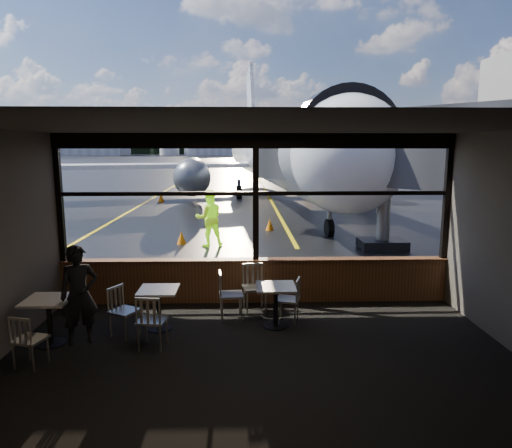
{
  "coord_description": "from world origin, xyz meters",
  "views": [
    {
      "loc": [
        -0.28,
        -9.23,
        3.22
      ],
      "look_at": [
        0.04,
        1.0,
        1.5
      ],
      "focal_mm": 32.0,
      "sensor_mm": 36.0,
      "label": 1
    }
  ],
  "objects_px": {
    "jet_bridge": "(361,175)",
    "chair_near_w": "(231,295)",
    "airliner": "(277,110)",
    "cone_extra": "(181,238)",
    "chair_near_n": "(255,288)",
    "chair_mid_w": "(125,312)",
    "ground_crew": "(209,218)",
    "cone_nose": "(270,224)",
    "cone_wing": "(161,197)",
    "cafe_table_near": "(276,306)",
    "chair_near_e": "(288,300)",
    "passenger": "(79,295)",
    "cafe_table_mid": "(159,309)",
    "chair_left_s": "(30,340)",
    "chair_mid_s": "(153,321)",
    "cafe_table_left": "(50,322)"
  },
  "relations": [
    {
      "from": "chair_near_w",
      "to": "cafe_table_near",
      "type": "bearing_deg",
      "value": 58.25
    },
    {
      "from": "chair_near_e",
      "to": "cone_extra",
      "type": "distance_m",
      "value": 7.63
    },
    {
      "from": "cafe_table_near",
      "to": "cone_nose",
      "type": "height_order",
      "value": "cafe_table_near"
    },
    {
      "from": "jet_bridge",
      "to": "chair_near_w",
      "type": "xyz_separation_m",
      "value": [
        -4.1,
        -6.45,
        -1.86
      ]
    },
    {
      "from": "cafe_table_mid",
      "to": "chair_near_e",
      "type": "bearing_deg",
      "value": 6.82
    },
    {
      "from": "cafe_table_near",
      "to": "cone_nose",
      "type": "distance_m",
      "value": 9.77
    },
    {
      "from": "chair_mid_w",
      "to": "cone_wing",
      "type": "bearing_deg",
      "value": -142.88
    },
    {
      "from": "chair_left_s",
      "to": "ground_crew",
      "type": "xyz_separation_m",
      "value": [
        2.06,
        8.4,
        0.51
      ]
    },
    {
      "from": "chair_near_n",
      "to": "chair_mid_w",
      "type": "bearing_deg",
      "value": 17.25
    },
    {
      "from": "cafe_table_left",
      "to": "chair_near_e",
      "type": "height_order",
      "value": "chair_near_e"
    },
    {
      "from": "airliner",
      "to": "cone_extra",
      "type": "relative_size",
      "value": 82.62
    },
    {
      "from": "cafe_table_mid",
      "to": "ground_crew",
      "type": "relative_size",
      "value": 0.4
    },
    {
      "from": "chair_left_s",
      "to": "cone_nose",
      "type": "bearing_deg",
      "value": 84.24
    },
    {
      "from": "cafe_table_near",
      "to": "chair_near_w",
      "type": "height_order",
      "value": "chair_near_w"
    },
    {
      "from": "ground_crew",
      "to": "chair_left_s",
      "type": "bearing_deg",
      "value": 62.74
    },
    {
      "from": "jet_bridge",
      "to": "chair_near_n",
      "type": "distance_m",
      "value": 7.31
    },
    {
      "from": "jet_bridge",
      "to": "chair_mid_s",
      "type": "bearing_deg",
      "value": -124.75
    },
    {
      "from": "chair_near_w",
      "to": "chair_near_n",
      "type": "relative_size",
      "value": 0.99
    },
    {
      "from": "airliner",
      "to": "ground_crew",
      "type": "bearing_deg",
      "value": -108.48
    },
    {
      "from": "chair_near_w",
      "to": "airliner",
      "type": "bearing_deg",
      "value": 168.26
    },
    {
      "from": "cafe_table_mid",
      "to": "ground_crew",
      "type": "distance_m",
      "value": 7.06
    },
    {
      "from": "cafe_table_left",
      "to": "cone_nose",
      "type": "relative_size",
      "value": 1.7
    },
    {
      "from": "chair_near_w",
      "to": "ground_crew",
      "type": "bearing_deg",
      "value": -177.41
    },
    {
      "from": "chair_near_e",
      "to": "chair_near_w",
      "type": "relative_size",
      "value": 0.92
    },
    {
      "from": "cone_nose",
      "to": "chair_near_w",
      "type": "bearing_deg",
      "value": -97.93
    },
    {
      "from": "cone_wing",
      "to": "cone_nose",
      "type": "bearing_deg",
      "value": -58.54
    },
    {
      "from": "chair_near_n",
      "to": "ground_crew",
      "type": "relative_size",
      "value": 0.51
    },
    {
      "from": "chair_near_e",
      "to": "cone_extra",
      "type": "height_order",
      "value": "chair_near_e"
    },
    {
      "from": "cone_extra",
      "to": "jet_bridge",
      "type": "bearing_deg",
      "value": -4.02
    },
    {
      "from": "chair_near_n",
      "to": "cafe_table_left",
      "type": "bearing_deg",
      "value": 13.95
    },
    {
      "from": "jet_bridge",
      "to": "cone_extra",
      "type": "distance_m",
      "value": 6.3
    },
    {
      "from": "airliner",
      "to": "cone_wing",
      "type": "bearing_deg",
      "value": -176.35
    },
    {
      "from": "chair_mid_s",
      "to": "ground_crew",
      "type": "relative_size",
      "value": 0.5
    },
    {
      "from": "chair_near_n",
      "to": "jet_bridge",
      "type": "bearing_deg",
      "value": -130.07
    },
    {
      "from": "cafe_table_mid",
      "to": "chair_mid_s",
      "type": "bearing_deg",
      "value": -87.33
    },
    {
      "from": "chair_mid_s",
      "to": "cone_nose",
      "type": "height_order",
      "value": "chair_mid_s"
    },
    {
      "from": "cafe_table_left",
      "to": "passenger",
      "type": "xyz_separation_m",
      "value": [
        0.5,
        0.04,
        0.44
      ]
    },
    {
      "from": "chair_near_e",
      "to": "chair_near_n",
      "type": "distance_m",
      "value": 0.83
    },
    {
      "from": "passenger",
      "to": "jet_bridge",
      "type": "bearing_deg",
      "value": 20.99
    },
    {
      "from": "cafe_table_near",
      "to": "chair_near_w",
      "type": "distance_m",
      "value": 0.92
    },
    {
      "from": "airliner",
      "to": "cone_extra",
      "type": "distance_m",
      "value": 14.84
    },
    {
      "from": "chair_near_e",
      "to": "cone_extra",
      "type": "relative_size",
      "value": 1.96
    },
    {
      "from": "chair_left_s",
      "to": "chair_near_e",
      "type": "bearing_deg",
      "value": 37.49
    },
    {
      "from": "ground_crew",
      "to": "cone_nose",
      "type": "xyz_separation_m",
      "value": [
        2.17,
        2.79,
        -0.7
      ]
    },
    {
      "from": "chair_mid_s",
      "to": "cone_wing",
      "type": "distance_m",
      "value": 20.54
    },
    {
      "from": "chair_mid_w",
      "to": "cone_nose",
      "type": "height_order",
      "value": "chair_mid_w"
    },
    {
      "from": "jet_bridge",
      "to": "ground_crew",
      "type": "height_order",
      "value": "jet_bridge"
    },
    {
      "from": "chair_near_e",
      "to": "chair_left_s",
      "type": "height_order",
      "value": "chair_near_e"
    },
    {
      "from": "chair_mid_w",
      "to": "cafe_table_left",
      "type": "bearing_deg",
      "value": -44.98
    },
    {
      "from": "cafe_table_near",
      "to": "cone_extra",
      "type": "xyz_separation_m",
      "value": [
        -2.64,
        7.28,
        -0.17
      ]
    }
  ]
}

